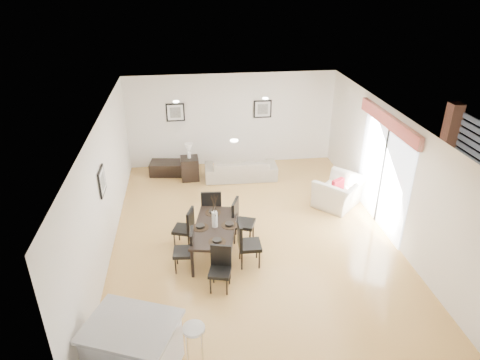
{
  "coord_description": "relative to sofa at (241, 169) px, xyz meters",
  "views": [
    {
      "loc": [
        -1.27,
        -7.8,
        5.34
      ],
      "look_at": [
        -0.22,
        0.4,
        1.2
      ],
      "focal_mm": 32.0,
      "sensor_mm": 36.0,
      "label": 1
    }
  ],
  "objects": [
    {
      "name": "ground",
      "position": [
        -0.12,
        -2.91,
        -0.29
      ],
      "size": [
        8.0,
        8.0,
        0.0
      ],
      "primitive_type": "plane",
      "color": "tan",
      "rests_on": "ground"
    },
    {
      "name": "wall_back",
      "position": [
        -0.12,
        1.09,
        1.06
      ],
      "size": [
        6.0,
        0.04,
        2.7
      ],
      "primitive_type": "cube",
      "color": "white",
      "rests_on": "ground"
    },
    {
      "name": "wall_front",
      "position": [
        -0.12,
        -6.91,
        1.06
      ],
      "size": [
        6.0,
        0.04,
        2.7
      ],
      "primitive_type": "cube",
      "color": "white",
      "rests_on": "ground"
    },
    {
      "name": "wall_left",
      "position": [
        -3.12,
        -2.91,
        1.06
      ],
      "size": [
        0.04,
        8.0,
        2.7
      ],
      "primitive_type": "cube",
      "color": "white",
      "rests_on": "ground"
    },
    {
      "name": "wall_right",
      "position": [
        2.88,
        -2.91,
        1.06
      ],
      "size": [
        0.04,
        8.0,
        2.7
      ],
      "primitive_type": "cube",
      "color": "white",
      "rests_on": "ground"
    },
    {
      "name": "ceiling",
      "position": [
        -0.12,
        -2.91,
        2.41
      ],
      "size": [
        6.0,
        8.0,
        0.02
      ],
      "primitive_type": "cube",
      "color": "white",
      "rests_on": "wall_back"
    },
    {
      "name": "sofa",
      "position": [
        0.0,
        0.0,
        0.0
      ],
      "size": [
        2.01,
        0.83,
        0.58
      ],
      "primitive_type": "imported",
      "rotation": [
        0.0,
        0.0,
        3.11
      ],
      "color": "#A29B83",
      "rests_on": "ground"
    },
    {
      "name": "armchair",
      "position": [
        2.22,
        -1.82,
        0.08
      ],
      "size": [
        1.49,
        1.49,
        0.73
      ],
      "primitive_type": "imported",
      "rotation": [
        0.0,
        0.0,
        3.9
      ],
      "color": "beige",
      "rests_on": "ground"
    },
    {
      "name": "courtyard_plant_b",
      "position": [
        5.76,
        -1.7,
        0.03
      ],
      "size": [
        0.46,
        0.46,
        0.64
      ],
      "primitive_type": "imported",
      "rotation": [
        0.0,
        0.0,
        0.36
      ],
      "color": "#345D27",
      "rests_on": "ground"
    },
    {
      "name": "dining_table",
      "position": [
        -0.97,
        -3.46,
        0.31
      ],
      "size": [
        1.1,
        1.74,
        0.67
      ],
      "rotation": [
        0.0,
        0.0,
        -0.19
      ],
      "color": "black",
      "rests_on": "ground"
    },
    {
      "name": "dining_chair_wnear",
      "position": [
        -1.54,
        -3.87,
        0.2
      ],
      "size": [
        0.43,
        0.43,
        0.88
      ],
      "rotation": [
        0.0,
        0.0,
        -1.65
      ],
      "color": "black",
      "rests_on": "ground"
    },
    {
      "name": "dining_chair_wfar",
      "position": [
        -1.55,
        -3.08,
        0.2
      ],
      "size": [
        0.5,
        0.5,
        0.88
      ],
      "rotation": [
        0.0,
        0.0,
        -1.88
      ],
      "color": "black",
      "rests_on": "ground"
    },
    {
      "name": "dining_chair_enear",
      "position": [
        -0.41,
        -3.86,
        0.26
      ],
      "size": [
        0.45,
        0.45,
        0.98
      ],
      "rotation": [
        0.0,
        0.0,
        1.56
      ],
      "color": "black",
      "rests_on": "ground"
    },
    {
      "name": "dining_chair_efar",
      "position": [
        -0.41,
        -3.03,
        0.25
      ],
      "size": [
        0.56,
        0.56,
        0.97
      ],
      "rotation": [
        0.0,
        0.0,
        1.21
      ],
      "color": "black",
      "rests_on": "ground"
    },
    {
      "name": "dining_chair_head",
      "position": [
        -0.96,
        -4.46,
        0.19
      ],
      "size": [
        0.47,
        0.47,
        0.85
      ],
      "rotation": [
        0.0,
        0.0,
        -0.25
      ],
      "color": "black",
      "rests_on": "ground"
    },
    {
      "name": "dining_chair_foot",
      "position": [
        -0.98,
        -2.47,
        0.26
      ],
      "size": [
        0.46,
        0.46,
        0.98
      ],
      "rotation": [
        0.0,
        0.0,
        3.08
      ],
      "color": "black",
      "rests_on": "ground"
    },
    {
      "name": "vase",
      "position": [
        -0.97,
        -3.46,
        0.67
      ],
      "size": [
        0.92,
        1.41,
        0.71
      ],
      "color": "white",
      "rests_on": "dining_table"
    },
    {
      "name": "coffee_table",
      "position": [
        -2.06,
        0.53,
        -0.11
      ],
      "size": [
        0.99,
        0.67,
        0.37
      ],
      "primitive_type": "cube",
      "rotation": [
        0.0,
        0.0,
        -0.13
      ],
      "color": "black",
      "rests_on": "ground"
    },
    {
      "name": "side_table",
      "position": [
        -1.41,
        0.13,
        0.03
      ],
      "size": [
        0.5,
        0.5,
        0.64
      ],
      "primitive_type": "cube",
      "rotation": [
        0.0,
        0.0,
        0.04
      ],
      "color": "black",
      "rests_on": "ground"
    },
    {
      "name": "table_lamp",
      "position": [
        -1.41,
        0.13,
        0.62
      ],
      "size": [
        0.22,
        0.22,
        0.42
      ],
      "color": "white",
      "rests_on": "side_table"
    },
    {
      "name": "cushion",
      "position": [
        2.11,
        -1.93,
        0.3
      ],
      "size": [
        0.36,
        0.27,
        0.35
      ],
      "primitive_type": "cube",
      "rotation": [
        0.0,
        0.0,
        3.67
      ],
      "color": "maroon",
      "rests_on": "armchair"
    },
    {
      "name": "kitchen_island",
      "position": [
        -2.35,
        -6.14,
        0.16
      ],
      "size": [
        1.53,
        1.38,
        0.88
      ],
      "rotation": [
        0.0,
        0.0,
        -0.39
      ],
      "color": "silver",
      "rests_on": "ground"
    },
    {
      "name": "bar_stool",
      "position": [
        -1.48,
        -6.14,
        0.33
      ],
      "size": [
        0.33,
        0.33,
        0.72
      ],
      "color": "white",
      "rests_on": "ground"
    },
    {
      "name": "framed_print_back_left",
      "position": [
        -1.72,
        1.06,
        1.36
      ],
      "size": [
        0.52,
        0.04,
        0.52
      ],
      "color": "black",
      "rests_on": "wall_back"
    },
    {
      "name": "framed_print_back_right",
      "position": [
        0.78,
        1.06,
        1.36
      ],
      "size": [
        0.52,
        0.04,
        0.52
      ],
      "color": "black",
      "rests_on": "wall_back"
    },
    {
      "name": "framed_print_left_wall",
      "position": [
        -3.09,
        -3.11,
        1.36
      ],
      "size": [
        0.04,
        0.52,
        0.52
      ],
      "rotation": [
        0.0,
        0.0,
        1.57
      ],
      "color": "black",
      "rests_on": "wall_left"
    },
    {
      "name": "sliding_door",
      "position": [
        2.83,
        -2.61,
        1.37
      ],
      "size": [
        0.12,
        2.7,
        2.57
      ],
      "color": "white",
      "rests_on": "wall_right"
    }
  ]
}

